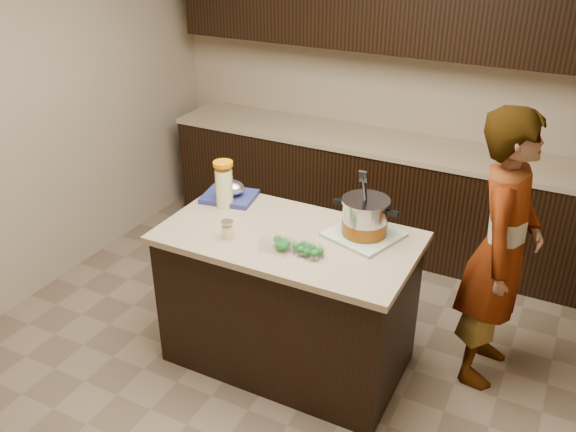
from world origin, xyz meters
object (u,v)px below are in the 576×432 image
(island, at_px, (288,299))
(person, at_px, (502,251))
(stock_pot, at_px, (365,219))
(lemonade_pitcher, at_px, (224,186))

(island, relative_size, person, 0.87)
(stock_pot, xyz_separation_m, lemonade_pitcher, (-0.91, -0.03, 0.03))
(lemonade_pitcher, bearing_deg, person, 11.36)
(island, distance_m, stock_pot, 0.70)
(person, bearing_deg, stock_pot, 115.20)
(stock_pot, height_order, person, person)
(island, bearing_deg, stock_pot, 24.89)
(island, bearing_deg, lemonade_pitcher, 163.72)
(island, xyz_separation_m, person, (1.10, 0.48, 0.39))
(stock_pot, bearing_deg, island, -155.64)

